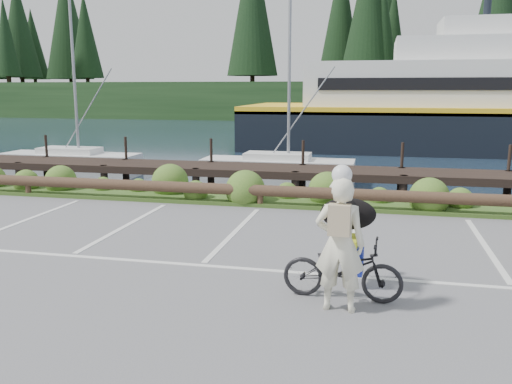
% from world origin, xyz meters
% --- Properties ---
extents(ground, '(72.00, 72.00, 0.00)m').
position_xyz_m(ground, '(0.00, 0.00, 0.00)').
color(ground, '#5D5C5F').
extents(harbor_backdrop, '(170.00, 160.00, 30.00)m').
position_xyz_m(harbor_backdrop, '(0.38, 78.52, -0.00)').
color(harbor_backdrop, '#162536').
rests_on(harbor_backdrop, ground).
extents(vegetation_strip, '(34.00, 1.60, 0.10)m').
position_xyz_m(vegetation_strip, '(0.00, 5.30, 0.05)').
color(vegetation_strip, '#3D5B21').
rests_on(vegetation_strip, ground).
extents(log_rail, '(32.00, 0.30, 0.60)m').
position_xyz_m(log_rail, '(0.00, 4.60, 0.00)').
color(log_rail, '#443021').
rests_on(log_rail, ground).
extents(bicycle, '(1.82, 0.72, 0.94)m').
position_xyz_m(bicycle, '(2.55, -1.42, 0.47)').
color(bicycle, black).
rests_on(bicycle, ground).
extents(cyclist, '(0.73, 0.50, 1.94)m').
position_xyz_m(cyclist, '(2.53, -1.83, 0.97)').
color(cyclist, '#F2EECD').
rests_on(cyclist, ground).
extents(dog, '(0.47, 0.89, 0.50)m').
position_xyz_m(dog, '(2.58, -0.84, 1.19)').
color(dog, black).
rests_on(dog, bicycle).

